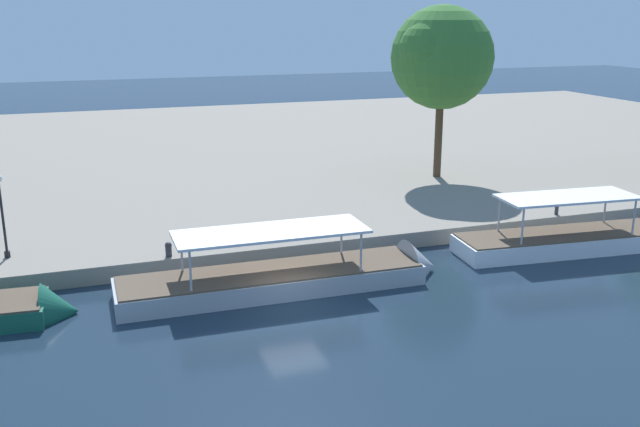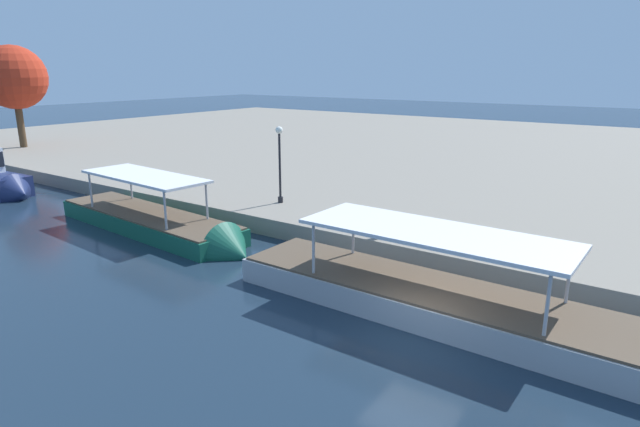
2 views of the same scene
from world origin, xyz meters
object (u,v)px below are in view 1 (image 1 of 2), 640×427
(tour_boat_2, at_px, (297,279))
(tour_boat_3, at_px, (581,242))
(mooring_bollard_0, at_px, (168,249))
(tree_1, at_px, (440,56))
(mooring_bollard_1, at_px, (557,208))
(lamp_post, at_px, (2,209))

(tour_boat_2, height_order, tour_boat_3, tour_boat_3)
(tour_boat_3, bearing_deg, mooring_bollard_0, 175.59)
(mooring_bollard_0, distance_m, tree_1, 23.90)
(tour_boat_2, relative_size, tree_1, 1.28)
(mooring_bollard_1, relative_size, tree_1, 0.06)
(mooring_bollard_0, bearing_deg, tour_boat_2, -35.75)
(lamp_post, bearing_deg, tour_boat_3, -11.74)
(tour_boat_3, bearing_deg, mooring_bollard_1, 78.92)
(lamp_post, relative_size, tree_1, 0.34)
(tour_boat_2, xyz_separation_m, lamp_post, (-12.22, 6.04, 2.81))
(tour_boat_2, height_order, mooring_bollard_1, tour_boat_2)
(mooring_bollard_1, height_order, tree_1, tree_1)
(tour_boat_3, xyz_separation_m, tree_1, (-0.85, 14.29, 8.68))
(lamp_post, height_order, tree_1, tree_1)
(tour_boat_2, xyz_separation_m, tree_1, (14.69, 14.56, 8.65))
(lamp_post, bearing_deg, tour_boat_2, -26.29)
(tour_boat_3, height_order, lamp_post, lamp_post)
(mooring_bollard_0, xyz_separation_m, tree_1, (19.80, 10.88, 7.80))
(mooring_bollard_1, bearing_deg, tour_boat_3, -106.06)
(mooring_bollard_1, relative_size, lamp_post, 0.18)
(mooring_bollard_1, bearing_deg, tree_1, 99.52)
(tour_boat_3, bearing_deg, lamp_post, 173.24)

